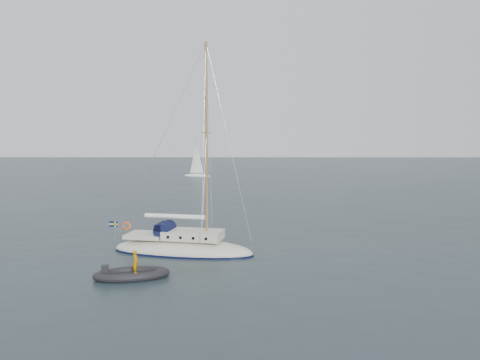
{
  "coord_description": "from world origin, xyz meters",
  "views": [
    {
      "loc": [
        0.94,
        -32.1,
        7.64
      ],
      "look_at": [
        0.69,
        0.0,
        4.72
      ],
      "focal_mm": 35.0,
      "sensor_mm": 36.0,
      "label": 1
    }
  ],
  "objects": [
    {
      "name": "distant_yacht_c",
      "position": [
        -8.36,
        60.21,
        3.15
      ],
      "size": [
        5.57,
        2.97,
        7.38
      ],
      "rotation": [
        0.0,
        0.0,
        -0.34
      ],
      "color": "white",
      "rests_on": "ground"
    },
    {
      "name": "rib",
      "position": [
        -5.18,
        -7.23,
        0.25
      ],
      "size": [
        4.15,
        1.88,
        1.55
      ],
      "rotation": [
        0.0,
        0.0,
        0.24
      ],
      "color": "black",
      "rests_on": "ground"
    },
    {
      "name": "ground",
      "position": [
        0.0,
        0.0,
        0.0
      ],
      "size": [
        300.0,
        300.0,
        0.0
      ],
      "primitive_type": "plane",
      "color": "black",
      "rests_on": "ground"
    },
    {
      "name": "sailboat",
      "position": [
        -3.11,
        -1.63,
        1.08
      ],
      "size": [
        10.05,
        3.01,
        14.31
      ],
      "rotation": [
        0.0,
        0.0,
        -0.2
      ],
      "color": "beige",
      "rests_on": "ground"
    },
    {
      "name": "dinghy",
      "position": [
        -5.18,
        -0.15,
        0.19
      ],
      "size": [
        3.09,
        1.39,
        0.44
      ],
      "rotation": [
        0.0,
        0.0,
        -0.28
      ],
      "color": "#49494E",
      "rests_on": "ground"
    }
  ]
}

